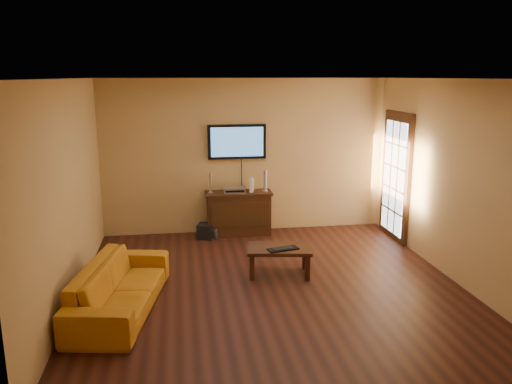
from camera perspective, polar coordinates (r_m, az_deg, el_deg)
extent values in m
plane|color=black|center=(6.79, 1.71, -10.58)|extent=(5.00, 5.00, 0.00)
plane|color=tan|center=(8.80, -1.20, 4.09)|extent=(5.00, 0.00, 5.00)
plane|color=tan|center=(6.41, -20.74, -0.18)|extent=(0.00, 5.00, 5.00)
plane|color=tan|center=(7.25, 21.60, 1.22)|extent=(0.00, 5.00, 5.00)
plane|color=white|center=(6.22, 1.89, 12.83)|extent=(5.00, 5.00, 0.00)
cube|color=black|center=(8.77, 15.68, 1.58)|extent=(0.06, 1.02, 2.22)
cube|color=white|center=(8.76, 15.46, 1.57)|extent=(0.01, 0.79, 1.89)
cube|color=black|center=(8.78, -1.98, -2.55)|extent=(1.09, 0.41, 0.72)
cube|color=black|center=(8.57, -1.82, -2.69)|extent=(1.00, 0.02, 0.43)
cube|color=black|center=(8.68, -2.00, -0.13)|extent=(1.15, 0.44, 0.04)
cube|color=black|center=(8.70, -2.19, 5.77)|extent=(1.01, 0.07, 0.60)
cube|color=#396694|center=(8.66, -2.16, 5.74)|extent=(0.91, 0.01, 0.51)
cube|color=black|center=(7.01, 2.66, -6.51)|extent=(0.95, 0.66, 0.05)
cube|color=black|center=(6.88, -0.49, -8.66)|extent=(0.06, 0.06, 0.35)
cube|color=black|center=(6.92, 5.90, -8.63)|extent=(0.06, 0.06, 0.35)
cube|color=black|center=(7.27, -0.45, -7.46)|extent=(0.06, 0.06, 0.35)
cube|color=black|center=(7.30, 5.59, -7.44)|extent=(0.06, 0.06, 0.35)
imported|color=#BD7515|center=(6.20, -15.32, -9.58)|extent=(0.93, 2.05, 0.77)
cylinder|color=silver|center=(8.64, -5.20, -0.05)|extent=(0.09, 0.09, 0.01)
cylinder|color=silver|center=(8.61, -5.22, 1.08)|extent=(0.05, 0.05, 0.33)
cylinder|color=silver|center=(8.74, 1.05, 0.16)|extent=(0.10, 0.10, 0.02)
cylinder|color=silver|center=(8.70, 1.05, 1.34)|extent=(0.06, 0.06, 0.35)
cube|color=silver|center=(8.66, -2.47, 0.27)|extent=(0.39, 0.29, 0.09)
cube|color=white|center=(8.67, -0.46, 0.81)|extent=(0.10, 0.18, 0.24)
cube|color=black|center=(8.65, -5.79, -4.46)|extent=(0.32, 0.32, 0.26)
cylinder|color=white|center=(8.58, -4.57, -4.89)|extent=(0.07, 0.07, 0.17)
sphere|color=white|center=(8.55, -4.58, -4.32)|extent=(0.03, 0.03, 0.03)
cube|color=black|center=(6.90, 3.11, -6.52)|extent=(0.45, 0.25, 0.02)
cube|color=black|center=(6.90, 3.12, -6.42)|extent=(0.30, 0.17, 0.01)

